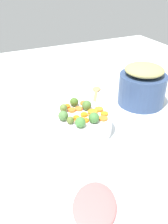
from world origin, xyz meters
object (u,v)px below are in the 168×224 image
(metal_pot, at_px, (142,89))
(wooden_spoon, at_px, (96,93))
(serving_bowl_carrots, at_px, (84,123))
(ham_plate, at_px, (101,212))

(metal_pot, height_order, wooden_spoon, metal_pot)
(serving_bowl_carrots, xyz_separation_m, wooden_spoon, (-0.20, -0.28, -0.03))
(serving_bowl_carrots, height_order, wooden_spoon, serving_bowl_carrots)
(wooden_spoon, height_order, ham_plate, same)
(serving_bowl_carrots, bearing_deg, ham_plate, 71.09)
(serving_bowl_carrots, relative_size, wooden_spoon, 0.99)
(wooden_spoon, relative_size, ham_plate, 0.83)
(metal_pot, relative_size, ham_plate, 0.81)
(serving_bowl_carrots, bearing_deg, metal_pot, -164.95)
(metal_pot, bearing_deg, serving_bowl_carrots, 15.05)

